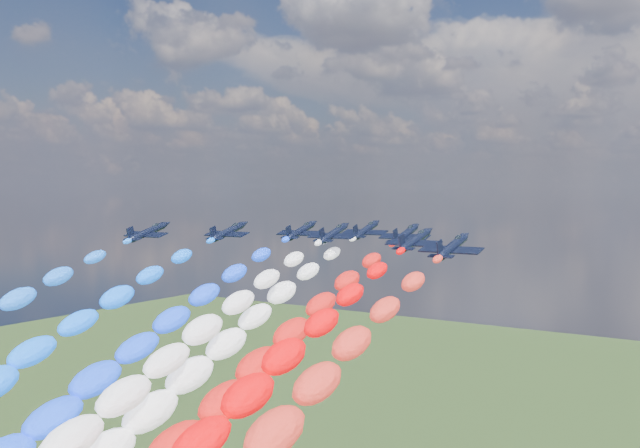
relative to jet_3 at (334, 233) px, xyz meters
The scene contains 12 objects.
jet_0 34.95m from the jet_3, 153.13° to the right, with size 9.04×12.12×2.67m, color black, non-canonical shape.
jet_1 20.57m from the jet_3, 162.08° to the right, with size 9.04×12.12×2.67m, color black, non-canonical shape.
jet_2 10.31m from the jet_3, 160.02° to the left, with size 9.04×12.12×2.67m, color black, non-canonical shape.
trail_2 56.30m from the jet_3, 100.83° to the right, with size 6.51×104.97×48.93m, color #1240FF, non-canonical shape.
jet_3 is the anchor object (origin of this frame).
trail_3 58.70m from the jet_3, 90.00° to the right, with size 6.51×104.97×48.93m, color white, non-canonical shape.
jet_4 12.70m from the jet_3, 92.28° to the left, with size 9.04×12.12×2.67m, color black, non-canonical shape.
trail_4 47.24m from the jet_3, 90.70° to the right, with size 6.51×104.97×48.93m, color white, non-canonical shape.
jet_5 13.06m from the jet_3, 23.11° to the left, with size 9.04×12.12×2.67m, color black, non-canonical shape.
trail_5 55.32m from the jet_3, 76.25° to the right, with size 6.51×104.97×48.93m, color red, non-canonical shape.
jet_6 21.48m from the jet_3, 20.71° to the right, with size 9.04×12.12×2.67m, color black, non-canonical shape.
jet_7 34.35m from the jet_3, 28.34° to the right, with size 9.04×12.12×2.67m, color black, non-canonical shape.
Camera 1 is at (72.65, -106.98, 97.32)m, focal length 42.80 mm.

